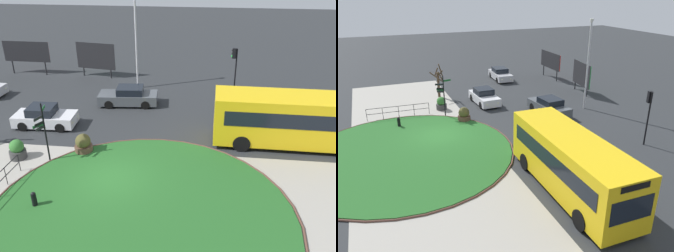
% 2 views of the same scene
% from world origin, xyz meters
% --- Properties ---
extents(ground, '(120.00, 120.00, 0.00)m').
position_xyz_m(ground, '(0.00, 0.00, 0.00)').
color(ground, '#282B2D').
extents(sidewalk_paving, '(32.00, 8.96, 0.02)m').
position_xyz_m(sidewalk_paving, '(0.00, -1.52, 0.01)').
color(sidewalk_paving, '#9E998E').
rests_on(sidewalk_paving, ground).
extents(grass_island, '(13.80, 13.80, 0.10)m').
position_xyz_m(grass_island, '(2.04, -2.61, 0.05)').
color(grass_island, '#235B23').
rests_on(grass_island, ground).
extents(grass_kerb_ring, '(14.11, 14.11, 0.11)m').
position_xyz_m(grass_kerb_ring, '(2.04, -2.61, 0.06)').
color(grass_kerb_ring, brown).
rests_on(grass_kerb_ring, ground).
extents(signpost_directional, '(0.46, 1.29, 3.52)m').
position_xyz_m(signpost_directional, '(-3.89, 1.28, 2.05)').
color(signpost_directional, black).
rests_on(signpost_directional, ground).
extents(bollard_foreground, '(0.24, 0.24, 0.82)m').
position_xyz_m(bollard_foreground, '(-2.91, -2.53, 0.42)').
color(bollard_foreground, black).
rests_on(bollard_foreground, ground).
extents(bus_yellow, '(9.20, 2.78, 3.11)m').
position_xyz_m(bus_yellow, '(9.76, 4.88, 1.68)').
color(bus_yellow, yellow).
rests_on(bus_yellow, ground).
extents(car_near_lane, '(4.08, 1.93, 1.44)m').
position_xyz_m(car_near_lane, '(-5.90, 5.50, 0.65)').
color(car_near_lane, silver).
rests_on(car_near_lane, ground).
extents(car_far_lane, '(4.49, 2.14, 1.42)m').
position_xyz_m(car_far_lane, '(-1.17, 9.75, 0.66)').
color(car_far_lane, '#474C51').
rests_on(car_far_lane, ground).
extents(traffic_light_near, '(0.48, 0.32, 3.76)m').
position_xyz_m(traffic_light_near, '(6.68, 12.83, 2.76)').
color(traffic_light_near, black).
rests_on(traffic_light_near, ground).
extents(lamppost_tall, '(0.32, 0.32, 7.75)m').
position_xyz_m(lamppost_tall, '(-1.18, 13.35, 4.17)').
color(lamppost_tall, '#B7B7BC').
rests_on(lamppost_tall, ground).
extents(billboard_left, '(4.40, 0.19, 3.09)m').
position_xyz_m(billboard_left, '(-12.00, 15.89, 2.10)').
color(billboard_left, black).
rests_on(billboard_left, ground).
extents(billboard_right, '(3.66, 0.69, 3.14)m').
position_xyz_m(billboard_right, '(-5.44, 15.81, 1.92)').
color(billboard_right, black).
rests_on(billboard_right, ground).
extents(planter_near_signpost, '(1.04, 1.04, 1.16)m').
position_xyz_m(planter_near_signpost, '(-2.28, 2.52, 0.51)').
color(planter_near_signpost, brown).
rests_on(planter_near_signpost, ground).
extents(planter_kerbside, '(0.93, 0.93, 1.16)m').
position_xyz_m(planter_kerbside, '(-5.74, 1.43, 0.52)').
color(planter_kerbside, '#383838').
rests_on(planter_kerbside, ground).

